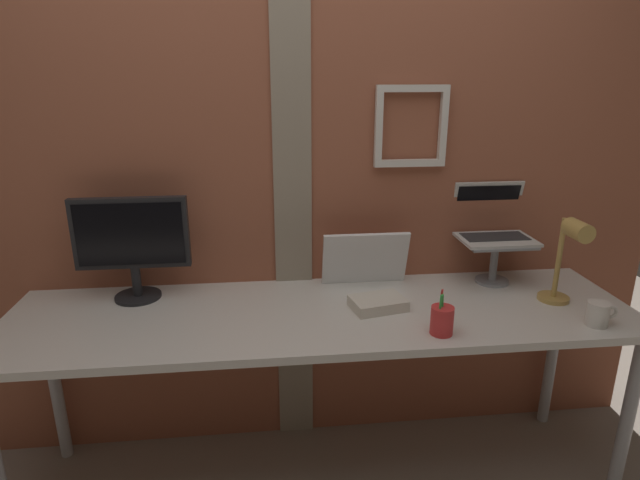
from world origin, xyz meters
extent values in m
cube|color=#9E563D|center=(0.00, 0.46, 1.19)|extent=(3.27, 0.12, 2.38)
cube|color=gray|center=(0.02, 0.39, 1.19)|extent=(0.16, 0.01, 2.38)
cube|color=white|center=(0.50, 0.38, 1.57)|extent=(0.29, 0.03, 0.03)
cube|color=white|center=(0.50, 0.38, 1.28)|extent=(0.29, 0.03, 0.03)
cube|color=white|center=(0.37, 0.38, 1.43)|extent=(0.03, 0.03, 0.27)
cube|color=white|center=(0.64, 0.38, 1.43)|extent=(0.03, 0.03, 0.27)
cube|color=silver|center=(0.11, 0.08, 0.76)|extent=(2.37, 0.64, 0.03)
cylinder|color=#B2B2B7|center=(1.24, -0.19, 0.37)|extent=(0.05, 0.05, 0.74)
cylinder|color=#B2B2B7|center=(-1.01, 0.34, 0.37)|extent=(0.05, 0.05, 0.74)
cylinder|color=#B2B2B7|center=(1.24, 0.34, 0.37)|extent=(0.05, 0.05, 0.74)
cylinder|color=black|center=(-0.61, 0.28, 0.78)|extent=(0.18, 0.18, 0.01)
cylinder|color=black|center=(-0.61, 0.28, 0.85)|extent=(0.04, 0.04, 0.12)
cube|color=black|center=(-0.61, 0.28, 1.05)|extent=(0.44, 0.04, 0.28)
cube|color=black|center=(-0.61, 0.26, 1.05)|extent=(0.40, 0.00, 0.24)
cylinder|color=gray|center=(0.87, 0.28, 0.78)|extent=(0.14, 0.14, 0.01)
cylinder|color=gray|center=(0.87, 0.28, 0.87)|extent=(0.03, 0.03, 0.16)
cube|color=gray|center=(0.87, 0.28, 0.96)|extent=(0.28, 0.22, 0.01)
cube|color=silver|center=(0.87, 0.28, 0.97)|extent=(0.31, 0.21, 0.01)
cube|color=#2D2D30|center=(0.87, 0.29, 0.97)|extent=(0.27, 0.12, 0.00)
cube|color=silver|center=(0.87, 0.41, 1.08)|extent=(0.31, 0.06, 0.22)
cube|color=black|center=(0.87, 0.41, 1.08)|extent=(0.28, 0.05, 0.19)
cube|color=white|center=(0.32, 0.31, 0.89)|extent=(0.36, 0.08, 0.24)
cylinder|color=tan|center=(1.03, 0.08, 0.78)|extent=(0.12, 0.12, 0.02)
cylinder|color=tan|center=(1.03, 0.08, 0.95)|extent=(0.02, 0.02, 0.32)
cylinder|color=tan|center=(1.03, -0.01, 1.09)|extent=(0.07, 0.11, 0.07)
cylinder|color=red|center=(0.50, -0.15, 0.82)|extent=(0.08, 0.08, 0.10)
cylinder|color=green|center=(0.50, -0.14, 0.85)|extent=(0.01, 0.01, 0.13)
cylinder|color=red|center=(0.49, -0.14, 0.86)|extent=(0.02, 0.02, 0.15)
cylinder|color=green|center=(0.48, -0.16, 0.85)|extent=(0.01, 0.02, 0.14)
cylinder|color=silver|center=(1.07, -0.15, 0.82)|extent=(0.08, 0.08, 0.09)
torus|color=silver|center=(1.12, -0.15, 0.82)|extent=(0.05, 0.01, 0.05)
cube|color=silver|center=(0.32, 0.08, 0.80)|extent=(0.22, 0.18, 0.04)
camera|label=1|loc=(-0.10, -1.71, 1.64)|focal=29.31mm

